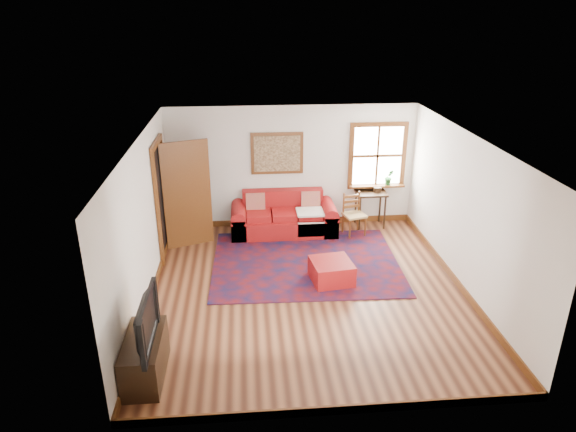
{
  "coord_description": "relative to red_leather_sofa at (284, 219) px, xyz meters",
  "views": [
    {
      "loc": [
        -0.94,
        -7.19,
        4.32
      ],
      "look_at": [
        -0.26,
        0.6,
        1.07
      ],
      "focal_mm": 32.0,
      "sensor_mm": 36.0,
      "label": 1
    }
  ],
  "objects": [
    {
      "name": "window",
      "position": [
        1.98,
        0.37,
        1.04
      ],
      "size": [
        1.18,
        0.2,
        1.38
      ],
      "color": "white",
      "rests_on": "ground"
    },
    {
      "name": "side_table",
      "position": [
        1.81,
        0.17,
        0.35
      ],
      "size": [
        0.62,
        0.47,
        0.75
      ],
      "color": "black",
      "rests_on": "ground"
    },
    {
      "name": "ladder_back_chair",
      "position": [
        1.37,
        -0.22,
        0.19
      ],
      "size": [
        0.49,
        0.47,
        0.86
      ],
      "color": "tan",
      "rests_on": "ground"
    },
    {
      "name": "red_leather_sofa",
      "position": [
        0.0,
        0.0,
        0.0
      ],
      "size": [
        2.11,
        0.87,
        0.82
      ],
      "color": "maroon",
      "rests_on": "ground"
    },
    {
      "name": "television",
      "position": [
        -2.04,
        -4.31,
        0.58
      ],
      "size": [
        0.14,
        1.06,
        0.61
      ],
      "primitive_type": "imported",
      "rotation": [
        0.0,
        0.0,
        1.57
      ],
      "color": "black",
      "rests_on": "media_cabinet"
    },
    {
      "name": "doorway",
      "position": [
        -2.01,
        -0.56,
        0.8
      ],
      "size": [
        0.89,
        1.08,
        2.14
      ],
      "color": "black",
      "rests_on": "ground"
    },
    {
      "name": "room_envelope",
      "position": [
        0.2,
        -2.32,
        1.38
      ],
      "size": [
        5.04,
        5.54,
        2.52
      ],
      "color": "silver",
      "rests_on": "ground"
    },
    {
      "name": "media_cabinet",
      "position": [
        -2.06,
        -4.22,
        0.0
      ],
      "size": [
        0.45,
        1.01,
        0.55
      ],
      "primitive_type": "cube",
      "color": "black",
      "rests_on": "ground"
    },
    {
      "name": "candle_hurricane",
      "position": [
        -2.01,
        -3.78,
        0.36
      ],
      "size": [
        0.12,
        0.12,
        0.18
      ],
      "color": "silver",
      "rests_on": "media_cabinet"
    },
    {
      "name": "persian_rug",
      "position": [
        0.28,
        -1.38,
        -0.26
      ],
      "size": [
        3.37,
        2.73,
        0.02
      ],
      "primitive_type": "cube",
      "rotation": [
        0.0,
        0.0,
        -0.03
      ],
      "color": "#590C0F",
      "rests_on": "ground"
    },
    {
      "name": "ground",
      "position": [
        0.2,
        -2.34,
        -0.27
      ],
      "size": [
        5.5,
        5.5,
        0.0
      ],
      "primitive_type": "plane",
      "color": "#442012",
      "rests_on": "ground"
    },
    {
      "name": "framed_artwork",
      "position": [
        -0.1,
        0.38,
        1.28
      ],
      "size": [
        1.05,
        0.07,
        0.85
      ],
      "color": "#5F3314",
      "rests_on": "ground"
    },
    {
      "name": "red_ottoman",
      "position": [
        0.63,
        -2.09,
        -0.09
      ],
      "size": [
        0.73,
        0.73,
        0.37
      ],
      "primitive_type": "cube",
      "rotation": [
        0.0,
        0.0,
        0.14
      ],
      "color": "maroon",
      "rests_on": "ground"
    }
  ]
}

